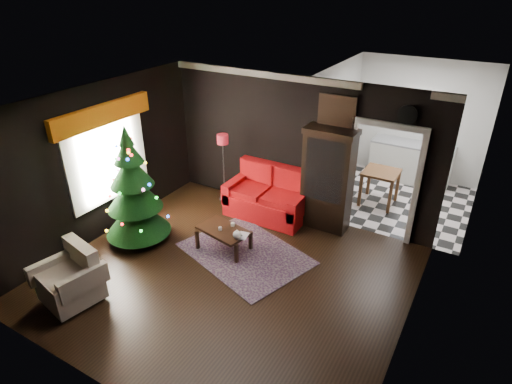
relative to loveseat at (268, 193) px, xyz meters
The scene contains 26 objects.
floor 2.15m from the loveseat, 78.96° to the right, with size 5.50×5.50×0.00m, color black.
ceiling 3.11m from the loveseat, 78.96° to the right, with size 5.50×5.50×0.00m, color white.
wall_back 1.08m from the loveseat, 48.37° to the left, with size 5.50×5.50×0.00m, color black.
wall_front 4.66m from the loveseat, 84.98° to the right, with size 5.50×5.50×0.00m, color black.
wall_left 3.25m from the loveseat, 138.90° to the right, with size 5.50×5.50×0.00m, color black.
wall_right 3.86m from the loveseat, 33.06° to the right, with size 5.50×5.50×0.00m, color black.
doorway 2.22m from the loveseat, 12.09° to the left, with size 1.10×0.10×2.10m, color silver, non-canonical shape.
left_window 3.11m from the loveseat, 141.31° to the right, with size 0.05×1.60×1.40m, color white.
valance 3.40m from the loveseat, 140.32° to the right, with size 0.12×2.10×0.35m, color #A44C07.
kitchen_floor 2.91m from the loveseat, 42.88° to the left, with size 3.00×3.00×0.00m, color white.
kitchen_window 4.17m from the loveseat, 58.30° to the left, with size 0.70×0.06×0.70m, color white.
rug 1.50m from the loveseat, 77.16° to the right, with size 2.14×1.56×0.01m, color #4D3546.
loveseat is the anchor object (origin of this frame).
curio_cabinet 1.25m from the loveseat, 10.83° to the left, with size 0.90×0.45×1.90m, color black, non-canonical shape.
floor_lamp 1.08m from the loveseat, behind, with size 0.25×0.25×1.47m, color black, non-canonical shape.
christmas_tree 2.61m from the loveseat, 129.44° to the right, with size 1.16×1.16×2.22m, color #103512, non-canonical shape.
armchair 3.94m from the loveseat, 109.39° to the right, with size 0.79×0.79×0.81m, color #D3B286, non-canonical shape.
coffee_table 1.48m from the loveseat, 93.66° to the right, with size 0.90×0.54×0.41m, color #361B11, non-canonical shape.
teapot 1.59m from the loveseat, 80.27° to the right, with size 0.16×0.16×0.15m, color silver, non-canonical shape.
cup_a 1.27m from the loveseat, 90.52° to the right, with size 0.07×0.07×0.06m, color silver.
cup_b 1.50m from the loveseat, 94.90° to the right, with size 0.06×0.06×0.05m, color silver.
book 1.50m from the loveseat, 81.05° to the right, with size 0.17×0.02×0.24m, color #7A695D.
wall_clock 3.04m from the loveseat, ahead, with size 0.32×0.32×0.06m, color white.
painting 2.13m from the loveseat, 19.40° to the left, with size 0.62×0.05×0.52m, color #BA7B3E.
kitchen_counter 3.79m from the loveseat, 56.31° to the left, with size 1.80×0.60×0.90m, color white.
kitchen_table 2.45m from the loveseat, 42.51° to the left, with size 0.70×0.70×0.75m, color #523A20, non-canonical shape.
Camera 1 is at (3.19, -4.60, 4.43)m, focal length 29.91 mm.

